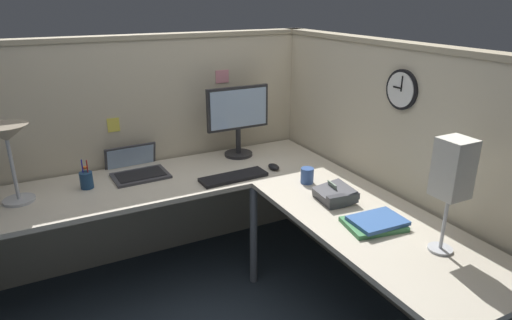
{
  "coord_description": "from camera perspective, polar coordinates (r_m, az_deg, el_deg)",
  "views": [
    {
      "loc": [
        -0.98,
        -2.1,
        1.81
      ],
      "look_at": [
        0.24,
        0.29,
        0.82
      ],
      "focal_mm": 31.11,
      "sensor_mm": 36.0,
      "label": 1
    }
  ],
  "objects": [
    {
      "name": "desk",
      "position": [
        2.51,
        -4.44,
        -7.77
      ],
      "size": [
        2.35,
        2.15,
        0.73
      ],
      "color": "beige",
      "rests_on": "ground"
    },
    {
      "name": "ground_plane",
      "position": [
        2.94,
        -1.73,
        -17.67
      ],
      "size": [
        6.8,
        6.8,
        0.0
      ],
      "primitive_type": "plane",
      "color": "#2D3842"
    },
    {
      "name": "coffee_mug",
      "position": [
        2.74,
        6.6,
        -2.0
      ],
      "size": [
        0.08,
        0.08,
        0.1
      ],
      "primitive_type": "cylinder",
      "color": "#2D4C8C",
      "rests_on": "desk"
    },
    {
      "name": "pinned_note_middle",
      "position": [
        3.21,
        -4.37,
        10.65
      ],
      "size": [
        0.1,
        0.0,
        0.09
      ],
      "primitive_type": "cube",
      "color": "pink"
    },
    {
      "name": "laptop",
      "position": [
        3.0,
        -15.15,
        -1.06
      ],
      "size": [
        0.36,
        0.39,
        0.22
      ],
      "color": "#38383D",
      "rests_on": "desk"
    },
    {
      "name": "pen_cup",
      "position": [
        2.83,
        -20.97,
        -2.39
      ],
      "size": [
        0.08,
        0.08,
        0.18
      ],
      "color": "navy",
      "rests_on": "desk"
    },
    {
      "name": "office_phone",
      "position": [
        2.52,
        10.17,
        -4.46
      ],
      "size": [
        0.21,
        0.22,
        0.11
      ],
      "color": "#38383D",
      "rests_on": "desk"
    },
    {
      "name": "cubicle_wall_right",
      "position": [
        2.8,
        16.82,
        -1.92
      ],
      "size": [
        0.12,
        2.37,
        1.58
      ],
      "color": "beige",
      "rests_on": "ground"
    },
    {
      "name": "desk_lamp_paper",
      "position": [
        2.06,
        24.0,
        -1.38
      ],
      "size": [
        0.13,
        0.13,
        0.53
      ],
      "color": "#B7BABF",
      "rests_on": "desk"
    },
    {
      "name": "book_stack",
      "position": [
        2.31,
        15.07,
        -7.8
      ],
      "size": [
        0.31,
        0.26,
        0.04
      ],
      "color": "#3F7F4C",
      "rests_on": "desk"
    },
    {
      "name": "cubicle_wall_back",
      "position": [
        3.2,
        -14.61,
        1.1
      ],
      "size": [
        2.57,
        0.12,
        1.58
      ],
      "color": "beige",
      "rests_on": "ground"
    },
    {
      "name": "monitor",
      "position": [
        3.12,
        -2.32,
        5.67
      ],
      "size": [
        0.46,
        0.2,
        0.5
      ],
      "color": "#232326",
      "rests_on": "desk"
    },
    {
      "name": "computer_mouse",
      "position": [
        2.94,
        2.29,
        -0.88
      ],
      "size": [
        0.06,
        0.1,
        0.03
      ],
      "primitive_type": "ellipsoid",
      "color": "black",
      "rests_on": "desk"
    },
    {
      "name": "desk_lamp_dome",
      "position": [
        2.71,
        -29.39,
        2.29
      ],
      "size": [
        0.24,
        0.24,
        0.44
      ],
      "color": "#B7BABF",
      "rests_on": "desk"
    },
    {
      "name": "keyboard",
      "position": [
        2.8,
        -2.9,
        -2.2
      ],
      "size": [
        0.44,
        0.16,
        0.02
      ],
      "primitive_type": "cube",
      "rotation": [
        0.0,
        0.0,
        0.04
      ],
      "color": "black",
      "rests_on": "desk"
    },
    {
      "name": "wall_clock",
      "position": [
        2.56,
        18.3,
        8.59
      ],
      "size": [
        0.04,
        0.22,
        0.22
      ],
      "color": "black"
    },
    {
      "name": "pinned_note_leftmost",
      "position": [
        3.06,
        -17.86,
        4.31
      ],
      "size": [
        0.08,
        0.0,
        0.09
      ],
      "primitive_type": "cube",
      "color": "#EAD84C"
    }
  ]
}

